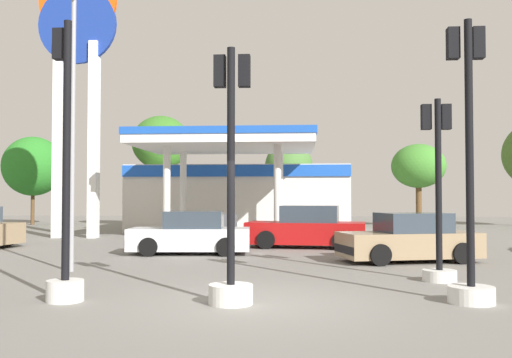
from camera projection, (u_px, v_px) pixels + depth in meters
ground_plane at (255, 302)px, 9.96m from camera, size 90.00×90.00×0.00m
gas_station at (239, 193)px, 31.30m from camera, size 11.94×12.57×4.73m
station_pole_sign at (77, 63)px, 26.07m from camera, size 3.67×0.56×12.81m
car_0 at (306, 228)px, 20.86m from camera, size 4.53×2.38×1.56m
car_2 at (409, 240)px, 16.27m from camera, size 4.22×2.59×1.41m
car_3 at (191, 234)px, 18.49m from camera, size 4.04×2.03×1.41m
traffic_signal_0 at (231, 221)px, 9.88m from camera, size 0.78×0.78×4.51m
traffic_signal_1 at (65, 216)px, 10.13m from camera, size 0.66×0.69×5.07m
traffic_signal_2 at (470, 208)px, 9.97m from camera, size 0.80×0.80×5.04m
traffic_signal_3 at (438, 213)px, 12.55m from camera, size 0.74×0.74×4.06m
tree_0 at (33, 166)px, 38.17m from camera, size 4.05×4.05×5.96m
tree_1 at (161, 143)px, 35.39m from camera, size 3.63×3.63×6.97m
tree_2 at (289, 166)px, 36.67m from camera, size 3.10×3.10×5.46m
tree_3 at (418, 166)px, 35.86m from camera, size 3.41×3.41×5.25m
corner_streetlamp at (70, 104)px, 14.03m from camera, size 0.24×1.48×6.99m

